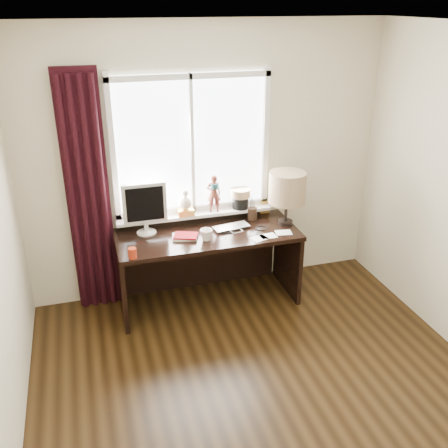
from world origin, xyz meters
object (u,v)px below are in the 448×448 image
object	(u,v)px
monitor	(145,206)
table_lamp	(287,188)
laptop	(231,227)
desk	(205,251)
mug	(206,234)
red_cup	(132,253)

from	to	relation	value
monitor	table_lamp	xyz separation A→B (m)	(1.33, -0.16, 0.09)
laptop	desk	world-z (taller)	laptop
table_lamp	monitor	bearing A→B (deg)	173.29
laptop	mug	xyz separation A→B (m)	(-0.29, -0.17, 0.04)
laptop	monitor	size ratio (longest dim) A/B	0.71
mug	desk	size ratio (longest dim) A/B	0.07
monitor	table_lamp	distance (m)	1.34
red_cup	mug	bearing A→B (deg)	13.09
red_cup	table_lamp	distance (m)	1.57
red_cup	table_lamp	world-z (taller)	table_lamp
laptop	mug	world-z (taller)	mug
red_cup	monitor	xyz separation A→B (m)	(0.18, 0.45, 0.23)
monitor	table_lamp	size ratio (longest dim) A/B	0.94
red_cup	desk	distance (m)	0.88
desk	table_lamp	xyz separation A→B (m)	(0.78, -0.10, 0.61)
monitor	desk	bearing A→B (deg)	-5.87
mug	desk	distance (m)	0.39
desk	monitor	xyz separation A→B (m)	(-0.55, 0.06, 0.52)
desk	monitor	size ratio (longest dim) A/B	3.47
desk	table_lamp	size ratio (longest dim) A/B	3.27
mug	desk	world-z (taller)	mug
mug	monitor	world-z (taller)	monitor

